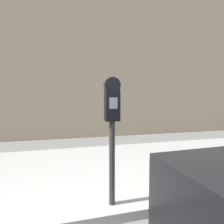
{
  "coord_description": "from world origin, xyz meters",
  "views": [
    {
      "loc": [
        -0.43,
        -0.95,
        1.37
      ],
      "look_at": [
        0.07,
        1.0,
        1.23
      ],
      "focal_mm": 28.0,
      "sensor_mm": 36.0,
      "label": 1
    }
  ],
  "objects": [
    {
      "name": "building_facade",
      "position": [
        0.0,
        5.42,
        3.47
      ],
      "size": [
        24.0,
        0.3,
        6.94
      ],
      "color": "tan",
      "rests_on": "ground_plane"
    },
    {
      "name": "sidewalk",
      "position": [
        0.0,
        2.2,
        0.06
      ],
      "size": [
        24.0,
        2.8,
        0.12
      ],
      "color": "#9E9B96",
      "rests_on": "ground_plane"
    },
    {
      "name": "parking_meter",
      "position": [
        0.07,
        1.0,
        1.14
      ],
      "size": [
        0.18,
        0.13,
        1.51
      ],
      "color": "#2D2D30",
      "rests_on": "sidewalk"
    }
  ]
}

